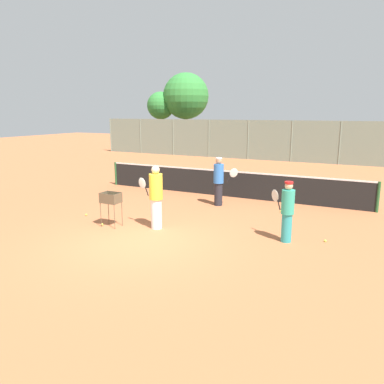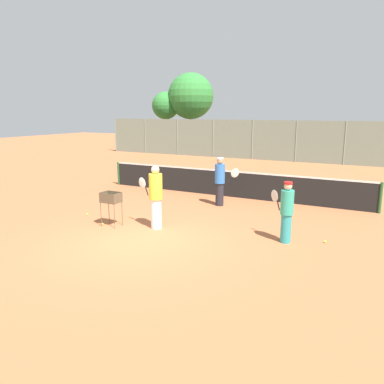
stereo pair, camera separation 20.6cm
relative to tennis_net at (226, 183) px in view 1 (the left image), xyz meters
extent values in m
plane|color=#B7663D|center=(0.00, -6.16, -0.56)|extent=(80.00, 80.00, 0.00)
cylinder|color=#26592D|center=(-5.55, 0.00, -0.02)|extent=(0.10, 0.10, 1.07)
cylinder|color=#26592D|center=(5.55, 0.00, -0.02)|extent=(0.10, 0.10, 1.07)
cube|color=black|center=(0.00, 0.00, -0.05)|extent=(11.10, 0.01, 1.01)
cube|color=white|center=(0.00, 0.00, 0.48)|extent=(11.10, 0.02, 0.06)
cylinder|color=gray|center=(-15.50, 12.12, 0.85)|extent=(0.08, 0.08, 2.81)
cylinder|color=gray|center=(-12.40, 12.12, 0.85)|extent=(0.08, 0.08, 2.81)
cylinder|color=gray|center=(-9.30, 12.12, 0.85)|extent=(0.08, 0.08, 2.81)
cylinder|color=gray|center=(-6.20, 12.12, 0.85)|extent=(0.08, 0.08, 2.81)
cylinder|color=gray|center=(-3.10, 12.12, 0.85)|extent=(0.08, 0.08, 2.81)
cylinder|color=gray|center=(0.00, 12.12, 0.85)|extent=(0.08, 0.08, 2.81)
cylinder|color=gray|center=(3.10, 12.12, 0.85)|extent=(0.08, 0.08, 2.81)
cube|color=gray|center=(0.00, 12.12, 0.85)|extent=(31.00, 0.01, 2.81)
cylinder|color=brown|center=(-10.04, 15.77, 1.20)|extent=(0.37, 0.37, 3.53)
sphere|color=#338438|center=(-10.04, 15.77, 4.16)|extent=(3.96, 3.96, 3.96)
cylinder|color=brown|center=(-12.18, 15.07, 1.04)|extent=(0.56, 0.56, 3.20)
sphere|color=#338438|center=(-12.18, 15.07, 3.36)|extent=(2.41, 2.41, 2.41)
cylinder|color=white|center=(-0.24, -4.92, -0.11)|extent=(0.31, 0.31, 0.89)
cylinder|color=yellow|center=(-0.24, -4.92, 0.70)|extent=(0.39, 0.39, 0.74)
sphere|color=#DBB28C|center=(-0.24, -4.92, 1.19)|extent=(0.24, 0.24, 0.24)
cylinder|color=black|center=(-0.61, -4.84, 0.52)|extent=(0.15, 0.06, 0.27)
ellipsoid|color=silver|center=(-0.79, -4.81, 0.74)|extent=(0.40, 0.11, 0.43)
cylinder|color=#26262D|center=(0.31, -1.52, -0.14)|extent=(0.30, 0.30, 0.83)
cylinder|color=blue|center=(0.31, -1.52, 0.62)|extent=(0.36, 0.36, 0.69)
sphere|color=tan|center=(0.31, -1.52, 1.08)|extent=(0.23, 0.23, 0.23)
cylinder|color=white|center=(0.31, -1.52, 1.18)|extent=(0.24, 0.24, 0.06)
cylinder|color=black|center=(0.65, -1.42, 0.45)|extent=(0.15, 0.07, 0.27)
ellipsoid|color=silver|center=(0.83, -1.37, 0.67)|extent=(0.39, 0.14, 0.43)
cylinder|color=teal|center=(3.44, -4.37, -0.18)|extent=(0.27, 0.27, 0.77)
cylinder|color=teal|center=(3.44, -4.37, 0.53)|extent=(0.34, 0.34, 0.64)
sphere|color=#DBB28C|center=(3.44, -4.37, 0.95)|extent=(0.21, 0.21, 0.21)
cylinder|color=red|center=(3.44, -4.37, 1.04)|extent=(0.22, 0.22, 0.05)
cylinder|color=black|center=(3.16, -4.16, 0.37)|extent=(0.14, 0.11, 0.27)
ellipsoid|color=silver|center=(3.02, -4.06, 0.59)|extent=(0.34, 0.26, 0.43)
cylinder|color=brown|center=(-1.81, -5.52, -0.19)|extent=(0.02, 0.02, 0.73)
cylinder|color=brown|center=(-1.30, -5.52, -0.19)|extent=(0.02, 0.02, 0.73)
cylinder|color=brown|center=(-1.81, -5.16, -0.19)|extent=(0.02, 0.02, 0.73)
cylinder|color=brown|center=(-1.30, -5.16, -0.19)|extent=(0.02, 0.02, 0.73)
cube|color=brown|center=(-1.56, -5.34, 0.18)|extent=(0.55, 0.40, 0.01)
cube|color=brown|center=(-1.56, -5.54, 0.32)|extent=(0.55, 0.01, 0.30)
cube|color=brown|center=(-1.56, -5.14, 0.32)|extent=(0.55, 0.01, 0.30)
cube|color=brown|center=(-1.83, -5.34, 0.32)|extent=(0.01, 0.40, 0.30)
cube|color=brown|center=(-1.28, -5.34, 0.32)|extent=(0.01, 0.40, 0.30)
sphere|color=#D1E54C|center=(-1.68, -5.31, 0.22)|extent=(0.07, 0.07, 0.07)
sphere|color=#D1E54C|center=(-1.57, -5.32, 0.27)|extent=(0.07, 0.07, 0.07)
sphere|color=#D1E54C|center=(-1.55, -5.29, 0.22)|extent=(0.07, 0.07, 0.07)
sphere|color=#D1E54C|center=(-1.57, -5.49, 0.27)|extent=(0.07, 0.07, 0.07)
sphere|color=#D1E54C|center=(-1.72, -5.37, 0.22)|extent=(0.07, 0.07, 0.07)
sphere|color=#D1E54C|center=(-1.44, -5.39, 0.22)|extent=(0.07, 0.07, 0.07)
sphere|color=#D1E54C|center=(-1.68, -5.41, 0.22)|extent=(0.07, 0.07, 0.07)
sphere|color=#D1E54C|center=(-1.72, -5.23, 0.27)|extent=(0.07, 0.07, 0.07)
sphere|color=#D1E54C|center=(-1.54, -5.29, 0.27)|extent=(0.07, 0.07, 0.07)
sphere|color=#D1E54C|center=(-1.42, -5.48, 0.27)|extent=(0.07, 0.07, 0.07)
sphere|color=#D1E54C|center=(-1.87, -5.42, -0.53)|extent=(0.07, 0.07, 0.07)
sphere|color=#D1E54C|center=(4.38, -3.93, -0.53)|extent=(0.07, 0.07, 0.07)
sphere|color=#D1E54C|center=(2.61, -1.45, -0.53)|extent=(0.07, 0.07, 0.07)
sphere|color=#D1E54C|center=(-3.06, -4.79, -0.53)|extent=(0.07, 0.07, 0.07)
cube|color=#232328|center=(-6.89, 14.29, -0.11)|extent=(4.20, 1.70, 0.90)
cube|color=#33383D|center=(-7.09, 14.29, 0.69)|extent=(2.20, 1.50, 0.70)
camera|label=1|loc=(5.44, -13.91, 2.81)|focal=35.00mm
camera|label=2|loc=(5.63, -13.82, 2.81)|focal=35.00mm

